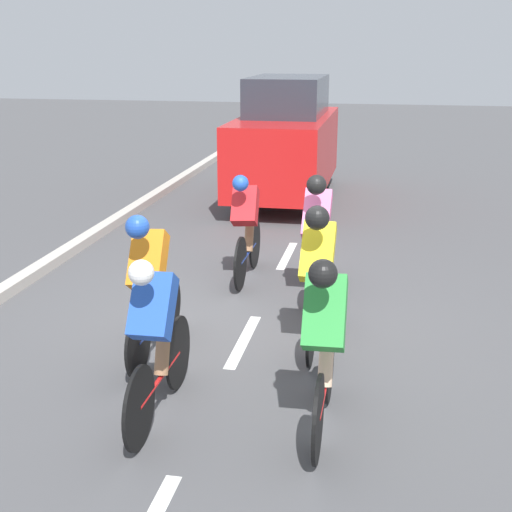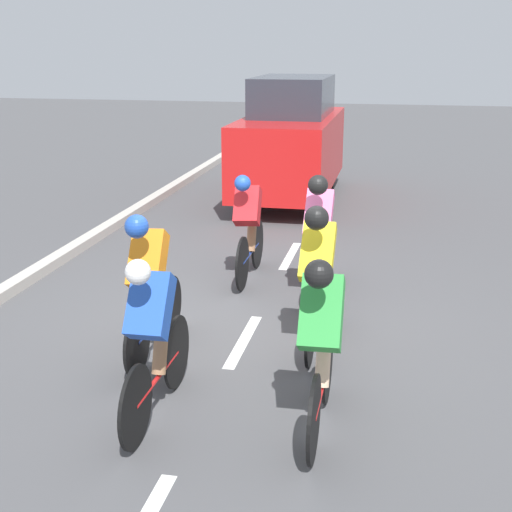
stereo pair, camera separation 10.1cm
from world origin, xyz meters
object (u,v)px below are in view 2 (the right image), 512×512
cyclist_orange (150,281)px  cyclist_blue (153,334)px  support_car (291,140)px  cyclist_red (248,225)px  cyclist_green (321,341)px  cyclist_pink (318,232)px  cyclist_yellow (317,272)px

cyclist_orange → cyclist_blue: (-0.44, 1.16, -0.05)m
support_car → cyclist_blue: bearing=91.6°
cyclist_red → cyclist_green: bearing=110.5°
cyclist_orange → cyclist_blue: cyclist_orange is taller
cyclist_red → cyclist_pink: bearing=152.6°
cyclist_blue → support_car: 8.84m
cyclist_blue → support_car: (0.24, -8.82, 0.42)m
cyclist_blue → cyclist_orange: bearing=-69.2°
cyclist_pink → cyclist_blue: cyclist_pink is taller
cyclist_red → cyclist_orange: bearing=80.3°
cyclist_blue → cyclist_red: (0.00, -3.72, -0.01)m
cyclist_blue → support_car: bearing=-88.4°
cyclist_pink → cyclist_red: cyclist_pink is taller
cyclist_red → support_car: 5.13m
cyclist_green → cyclist_red: (1.38, -3.69, -0.05)m
cyclist_yellow → cyclist_orange: bearing=18.0°
cyclist_orange → cyclist_pink: cyclist_pink is taller
cyclist_pink → cyclist_red: size_ratio=1.02×
cyclist_pink → cyclist_green: bearing=97.2°
cyclist_green → cyclist_pink: (0.40, -3.18, 0.03)m
cyclist_green → cyclist_yellow: cyclist_yellow is taller
cyclist_yellow → cyclist_red: size_ratio=0.99×
cyclist_pink → cyclist_blue: bearing=73.2°
cyclist_green → cyclist_blue: (1.37, 0.03, -0.05)m
cyclist_orange → cyclist_yellow: bearing=-162.0°
cyclist_pink → cyclist_blue: 3.36m
support_car → cyclist_yellow: bearing=100.9°
cyclist_yellow → support_car: bearing=-79.1°
cyclist_yellow → cyclist_blue: size_ratio=0.96×
cyclist_green → cyclist_pink: 3.21m
cyclist_orange → cyclist_red: (-0.44, -2.56, -0.06)m
support_car → cyclist_pink: bearing=102.2°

